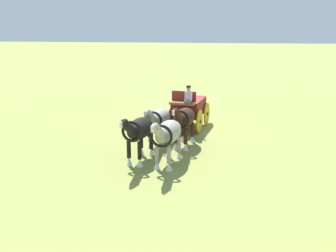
{
  "coord_description": "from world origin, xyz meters",
  "views": [
    {
      "loc": [
        21.16,
        1.82,
        5.83
      ],
      "look_at": [
        4.25,
        -0.62,
        1.2
      ],
      "focal_mm": 39.83,
      "sensor_mm": 36.0,
      "label": 1
    }
  ],
  "objects": [
    {
      "name": "draft_horse_lead_off",
      "position": [
        5.97,
        -1.65,
        1.41
      ],
      "size": [
        3.07,
        1.23,
        2.29
      ],
      "color": "black",
      "rests_on": "ground"
    },
    {
      "name": "draft_horse_rear_off",
      "position": [
        3.41,
        -1.23,
        1.28
      ],
      "size": [
        3.1,
        1.22,
        2.14
      ],
      "color": "#9E998E",
      "rests_on": "ground"
    },
    {
      "name": "draft_horse_rear_near",
      "position": [
        3.62,
        0.06,
        1.39
      ],
      "size": [
        2.96,
        1.23,
        2.26
      ],
      "color": "#331E14",
      "rests_on": "ground"
    },
    {
      "name": "ground_plane",
      "position": [
        0.0,
        0.0,
        0.0
      ],
      "size": [
        220.0,
        220.0,
        0.0
      ],
      "primitive_type": "plane",
      "color": "olive"
    },
    {
      "name": "show_wagon",
      "position": [
        0.15,
        -0.02,
        1.18
      ],
      "size": [
        5.54,
        2.31,
        2.72
      ],
      "color": "maroon",
      "rests_on": "ground"
    },
    {
      "name": "draft_horse_lead_near",
      "position": [
        6.18,
        -0.37,
        1.37
      ],
      "size": [
        3.19,
        1.3,
        2.24
      ],
      "color": "#9E998E",
      "rests_on": "ground"
    }
  ]
}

